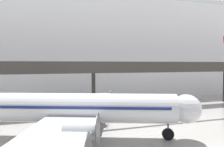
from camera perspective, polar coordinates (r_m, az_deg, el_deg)
name	(u,v)px	position (r m, az deg, el deg)	size (l,w,h in m)	color
hangar_back_wall	(83,48)	(49.82, -7.59, 6.72)	(140.00, 3.00, 24.31)	white
mezzanine_walkway	(95,71)	(38.76, -4.54, 0.72)	(110.00, 3.20, 8.90)	#38332D
airliner_silver_main	(67,108)	(25.63, -11.57, -8.88)	(29.03, 33.97, 9.80)	silver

